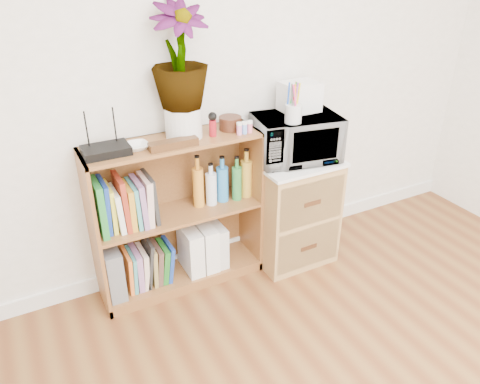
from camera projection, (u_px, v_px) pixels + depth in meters
skirting_board at (222, 247)px, 3.22m from camera, size 4.00×0.02×0.10m
bookshelf at (178, 215)px, 2.76m from camera, size 1.00×0.30×0.95m
wicker_unit at (291, 210)px, 3.07m from camera, size 0.50×0.45×0.70m
microwave at (296, 138)px, 2.82m from camera, size 0.55×0.42×0.28m
pen_cup at (293, 114)px, 2.64m from camera, size 0.10×0.10×0.11m
small_appliance at (299, 97)px, 2.81m from camera, size 0.22×0.18×0.17m
router at (106, 150)px, 2.37m from camera, size 0.23×0.16×0.04m
white_bowl at (136, 147)px, 2.42m from camera, size 0.13×0.13×0.03m
plant_pot at (184, 122)px, 2.55m from camera, size 0.20×0.20×0.17m
potted_plant at (180, 56)px, 2.38m from camera, size 0.30×0.30×0.54m
trinket_box at (173, 144)px, 2.44m from camera, size 0.26×0.07×0.04m
kokeshi_doll at (213, 128)px, 2.58m from camera, size 0.04×0.04×0.09m
wooden_bowl at (230, 123)px, 2.68m from camera, size 0.13×0.13×0.08m
paint_jars at (245, 129)px, 2.62m from camera, size 0.11×0.04×0.05m
file_box at (112, 270)px, 2.71m from camera, size 0.09×0.25×0.31m
magazine_holder_left at (191, 249)px, 2.90m from camera, size 0.09×0.23×0.29m
magazine_holder_mid at (206, 245)px, 2.94m from camera, size 0.09×0.23×0.29m
magazine_holder_right at (216, 243)px, 2.98m from camera, size 0.09×0.22×0.28m
cookbooks at (124, 203)px, 2.56m from camera, size 0.32×0.20×0.31m
liquor_bottles at (228, 179)px, 2.82m from camera, size 0.46×0.07×0.32m
lower_books at (147, 264)px, 2.81m from camera, size 0.29×0.19×0.29m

